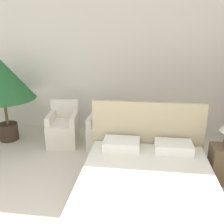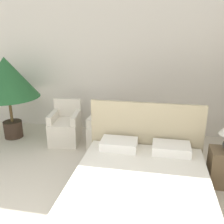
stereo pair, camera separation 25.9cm
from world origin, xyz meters
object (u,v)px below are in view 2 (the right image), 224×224
Objects in this scene: bed at (140,192)px; armchair_near_window_left at (65,129)px; potted_palm at (7,80)px; armchair_near_window_right at (105,132)px.

armchair_near_window_left is at bearing 133.54° from bed.
armchair_near_window_left is 0.50× the size of potted_palm.
bed is 1.30× the size of potted_palm.
bed is 3.56m from potted_palm.
bed is 2.61× the size of armchair_near_window_right.
armchair_near_window_right is (-0.85, 1.77, 0.03)m from bed.
bed is 2.61× the size of armchair_near_window_left.
bed is at bearing -31.82° from potted_palm.
armchair_near_window_right is at bearing -6.95° from armchair_near_window_left.
armchair_near_window_left is 1.56m from potted_palm.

